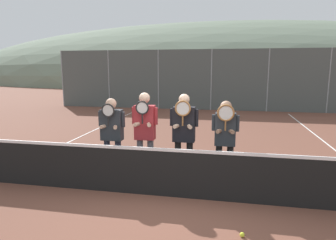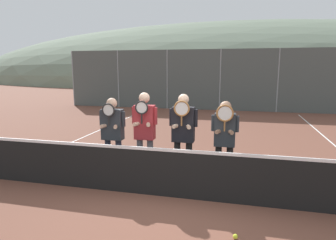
% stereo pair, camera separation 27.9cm
% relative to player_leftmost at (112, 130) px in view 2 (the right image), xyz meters
% --- Properties ---
extents(ground_plane, '(120.00, 120.00, 0.00)m').
position_rel_player_leftmost_xyz_m(ground_plane, '(1.47, -0.76, -1.03)').
color(ground_plane, brown).
extents(hill_distant, '(101.55, 56.42, 19.75)m').
position_rel_player_leftmost_xyz_m(hill_distant, '(1.47, 51.08, -1.03)').
color(hill_distant, slate).
rests_on(hill_distant, ground_plane).
extents(clubhouse_building, '(17.20, 5.50, 3.69)m').
position_rel_player_leftmost_xyz_m(clubhouse_building, '(-0.26, 20.22, 0.83)').
color(clubhouse_building, beige).
rests_on(clubhouse_building, ground_plane).
extents(fence_back, '(18.12, 0.06, 3.34)m').
position_rel_player_leftmost_xyz_m(fence_back, '(1.47, 10.97, 0.64)').
color(fence_back, gray).
rests_on(fence_back, ground_plane).
extents(tennis_net, '(10.80, 0.09, 1.02)m').
position_rel_player_leftmost_xyz_m(tennis_net, '(1.47, -0.76, -0.56)').
color(tennis_net, gray).
rests_on(tennis_net, ground_plane).
extents(court_line_left_sideline, '(0.05, 16.00, 0.01)m').
position_rel_player_leftmost_xyz_m(court_line_left_sideline, '(-2.54, 2.24, -1.03)').
color(court_line_left_sideline, white).
rests_on(court_line_left_sideline, ground_plane).
extents(player_leftmost, '(0.59, 0.34, 1.72)m').
position_rel_player_leftmost_xyz_m(player_leftmost, '(0.00, 0.00, 0.00)').
color(player_leftmost, '#232838').
rests_on(player_leftmost, ground_plane).
extents(player_center_left, '(0.54, 0.34, 1.85)m').
position_rel_player_leftmost_xyz_m(player_center_left, '(0.74, -0.05, 0.06)').
color(player_center_left, '#56565B').
rests_on(player_center_left, ground_plane).
extents(player_center_right, '(0.57, 0.34, 1.84)m').
position_rel_player_leftmost_xyz_m(player_center_right, '(1.55, -0.05, 0.06)').
color(player_center_right, black).
rests_on(player_center_right, ground_plane).
extents(player_rightmost, '(0.54, 0.34, 1.71)m').
position_rel_player_leftmost_xyz_m(player_rightmost, '(2.36, 0.04, -0.00)').
color(player_rightmost, black).
rests_on(player_rightmost, ground_plane).
extents(car_far_left, '(4.60, 1.90, 1.80)m').
position_rel_player_leftmost_xyz_m(car_far_left, '(-3.66, 14.51, -0.12)').
color(car_far_left, '#B2B7BC').
rests_on(car_far_left, ground_plane).
extents(car_left_of_center, '(4.53, 1.92, 1.86)m').
position_rel_player_leftmost_xyz_m(car_left_of_center, '(1.66, 14.26, -0.09)').
color(car_left_of_center, black).
rests_on(car_left_of_center, ground_plane).
extents(car_center, '(4.70, 2.02, 1.69)m').
position_rel_player_leftmost_xyz_m(car_center, '(7.03, 14.48, -0.16)').
color(car_center, black).
rests_on(car_center, ground_plane).
extents(tennis_ball_on_court, '(0.07, 0.07, 0.07)m').
position_rel_player_leftmost_xyz_m(tennis_ball_on_court, '(2.65, -1.87, -1.00)').
color(tennis_ball_on_court, '#CCDB33').
rests_on(tennis_ball_on_court, ground_plane).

